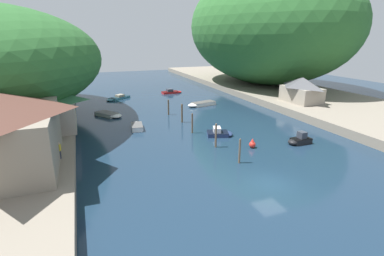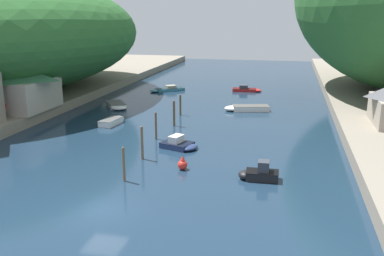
{
  "view_description": "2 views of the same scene",
  "coord_description": "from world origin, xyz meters",
  "px_view_note": "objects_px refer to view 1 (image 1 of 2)",
  "views": [
    {
      "loc": [
        -15.32,
        -20.4,
        12.78
      ],
      "look_at": [
        -1.94,
        15.19,
        1.05
      ],
      "focal_mm": 28.0,
      "sensor_mm": 36.0,
      "label": 1
    },
    {
      "loc": [
        11.17,
        -23.22,
        12.17
      ],
      "look_at": [
        2.67,
        14.03,
        1.97
      ],
      "focal_mm": 40.0,
      "sensor_mm": 36.0,
      "label": 2
    }
  ],
  "objects_px": {
    "boat_far_upstream": "(117,98)",
    "boat_moored_right": "(137,126)",
    "boat_navy_launch": "(201,104)",
    "boathouse_shed": "(41,108)",
    "person_by_boathouse": "(59,149)",
    "channel_buoy_near": "(252,144)",
    "right_bank_cottage": "(302,89)",
    "boat_near_quay": "(220,133)",
    "person_on_quay": "(52,130)",
    "waterfront_building": "(3,130)",
    "boat_red_skiff": "(110,115)",
    "boat_small_dinghy": "(299,140)",
    "boat_white_cruiser": "(172,92)"
  },
  "relations": [
    {
      "from": "person_by_boathouse",
      "to": "waterfront_building",
      "type": "bearing_deg",
      "value": 112.5
    },
    {
      "from": "boat_far_upstream",
      "to": "person_by_boathouse",
      "type": "relative_size",
      "value": 3.35
    },
    {
      "from": "waterfront_building",
      "to": "boat_moored_right",
      "type": "xyz_separation_m",
      "value": [
        13.85,
        12.01,
        -4.45
      ]
    },
    {
      "from": "right_bank_cottage",
      "to": "person_by_boathouse",
      "type": "relative_size",
      "value": 4.54
    },
    {
      "from": "right_bank_cottage",
      "to": "boat_red_skiff",
      "type": "xyz_separation_m",
      "value": [
        -33.25,
        6.68,
        -3.29
      ]
    },
    {
      "from": "right_bank_cottage",
      "to": "boathouse_shed",
      "type": "bearing_deg",
      "value": -177.16
    },
    {
      "from": "boathouse_shed",
      "to": "boat_navy_launch",
      "type": "height_order",
      "value": "boathouse_shed"
    },
    {
      "from": "right_bank_cottage",
      "to": "person_by_boathouse",
      "type": "bearing_deg",
      "value": -161.7
    },
    {
      "from": "boat_near_quay",
      "to": "boat_small_dinghy",
      "type": "bearing_deg",
      "value": 69.32
    },
    {
      "from": "boat_navy_launch",
      "to": "channel_buoy_near",
      "type": "relative_size",
      "value": 5.13
    },
    {
      "from": "waterfront_building",
      "to": "boat_near_quay",
      "type": "xyz_separation_m",
      "value": [
        23.64,
        4.75,
        -4.43
      ]
    },
    {
      "from": "waterfront_building",
      "to": "person_by_boathouse",
      "type": "height_order",
      "value": "waterfront_building"
    },
    {
      "from": "boat_far_upstream",
      "to": "boat_red_skiff",
      "type": "xyz_separation_m",
      "value": [
        -3.01,
        -13.73,
        -0.01
      ]
    },
    {
      "from": "waterfront_building",
      "to": "boat_red_skiff",
      "type": "distance_m",
      "value": 23.46
    },
    {
      "from": "boat_moored_right",
      "to": "boat_far_upstream",
      "type": "distance_m",
      "value": 22.01
    },
    {
      "from": "person_on_quay",
      "to": "boathouse_shed",
      "type": "bearing_deg",
      "value": 27.25
    },
    {
      "from": "boat_red_skiff",
      "to": "channel_buoy_near",
      "type": "xyz_separation_m",
      "value": [
        14.39,
        -21.02,
        0.18
      ]
    },
    {
      "from": "boathouse_shed",
      "to": "boat_small_dinghy",
      "type": "bearing_deg",
      "value": -23.93
    },
    {
      "from": "channel_buoy_near",
      "to": "waterfront_building",
      "type": "bearing_deg",
      "value": 178.34
    },
    {
      "from": "boat_far_upstream",
      "to": "boat_moored_right",
      "type": "bearing_deg",
      "value": 143.56
    },
    {
      "from": "boat_red_skiff",
      "to": "person_by_boathouse",
      "type": "xyz_separation_m",
      "value": [
        -6.62,
        -19.86,
        1.96
      ]
    },
    {
      "from": "boat_small_dinghy",
      "to": "boat_red_skiff",
      "type": "relative_size",
      "value": 0.58
    },
    {
      "from": "boathouse_shed",
      "to": "boat_small_dinghy",
      "type": "distance_m",
      "value": 32.46
    },
    {
      "from": "boat_far_upstream",
      "to": "person_by_boathouse",
      "type": "height_order",
      "value": "person_by_boathouse"
    },
    {
      "from": "right_bank_cottage",
      "to": "boat_white_cruiser",
      "type": "relative_size",
      "value": 1.61
    },
    {
      "from": "waterfront_building",
      "to": "person_by_boathouse",
      "type": "xyz_separation_m",
      "value": [
        4.25,
        0.42,
        -2.55
      ]
    },
    {
      "from": "boat_near_quay",
      "to": "boat_moored_right",
      "type": "bearing_deg",
      "value": -108.02
    },
    {
      "from": "boat_moored_right",
      "to": "boat_navy_launch",
      "type": "bearing_deg",
      "value": 42.52
    },
    {
      "from": "boat_navy_launch",
      "to": "person_by_boathouse",
      "type": "height_order",
      "value": "person_by_boathouse"
    },
    {
      "from": "boat_near_quay",
      "to": "person_on_quay",
      "type": "bearing_deg",
      "value": -79.06
    },
    {
      "from": "boat_navy_launch",
      "to": "boat_red_skiff",
      "type": "relative_size",
      "value": 1.14
    },
    {
      "from": "person_on_quay",
      "to": "boat_far_upstream",
      "type": "bearing_deg",
      "value": -12.51
    },
    {
      "from": "right_bank_cottage",
      "to": "boat_near_quay",
      "type": "bearing_deg",
      "value": -156.62
    },
    {
      "from": "boathouse_shed",
      "to": "boat_navy_launch",
      "type": "relative_size",
      "value": 1.4
    },
    {
      "from": "boat_navy_launch",
      "to": "person_on_quay",
      "type": "distance_m",
      "value": 28.82
    },
    {
      "from": "boat_moored_right",
      "to": "channel_buoy_near",
      "type": "distance_m",
      "value": 17.1
    },
    {
      "from": "waterfront_building",
      "to": "boat_near_quay",
      "type": "distance_m",
      "value": 24.52
    },
    {
      "from": "boat_far_upstream",
      "to": "boat_red_skiff",
      "type": "height_order",
      "value": "boat_far_upstream"
    },
    {
      "from": "right_bank_cottage",
      "to": "boat_far_upstream",
      "type": "xyz_separation_m",
      "value": [
        -30.24,
        20.4,
        -3.28
      ]
    },
    {
      "from": "boathouse_shed",
      "to": "boat_far_upstream",
      "type": "bearing_deg",
      "value": 61.95
    },
    {
      "from": "right_bank_cottage",
      "to": "person_by_boathouse",
      "type": "height_order",
      "value": "right_bank_cottage"
    },
    {
      "from": "boat_red_skiff",
      "to": "boat_near_quay",
      "type": "bearing_deg",
      "value": 94.66
    },
    {
      "from": "boat_small_dinghy",
      "to": "boat_near_quay",
      "type": "distance_m",
      "value": 10.0
    },
    {
      "from": "right_bank_cottage",
      "to": "channel_buoy_near",
      "type": "height_order",
      "value": "right_bank_cottage"
    },
    {
      "from": "boat_small_dinghy",
      "to": "boat_red_skiff",
      "type": "height_order",
      "value": "boat_small_dinghy"
    },
    {
      "from": "boat_navy_launch",
      "to": "boat_red_skiff",
      "type": "height_order",
      "value": "boat_navy_launch"
    },
    {
      "from": "boat_far_upstream",
      "to": "boat_navy_launch",
      "type": "bearing_deg",
      "value": -166.52
    },
    {
      "from": "right_bank_cottage",
      "to": "boat_near_quay",
      "type": "relative_size",
      "value": 1.98
    },
    {
      "from": "right_bank_cottage",
      "to": "boat_navy_launch",
      "type": "height_order",
      "value": "right_bank_cottage"
    },
    {
      "from": "waterfront_building",
      "to": "boat_navy_launch",
      "type": "height_order",
      "value": "waterfront_building"
    }
  ]
}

